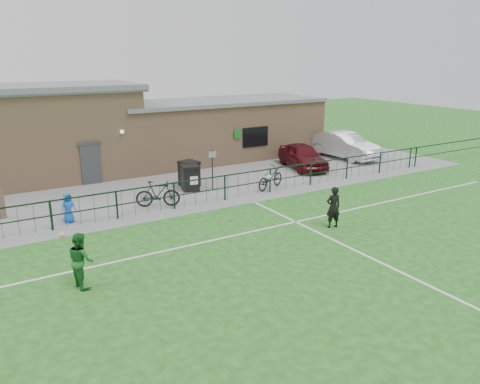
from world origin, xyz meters
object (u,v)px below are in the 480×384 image
wheelie_bin_right (189,174)px  car_silver (343,145)px  bicycle_e (270,178)px  ball_ground (62,234)px  spectator_child (68,208)px  car_maroon (303,156)px  bicycle_d (158,194)px  outfield_player (81,260)px  wheelie_bin_left (190,178)px  sign_post (212,170)px

wheelie_bin_right → car_silver: car_silver is taller
bicycle_e → ball_ground: (-10.23, -1.41, -0.45)m
ball_ground → spectator_child: bearing=68.4°
car_maroon → bicycle_d: 10.27m
spectator_child → ball_ground: 1.64m
bicycle_e → outfield_player: outfield_player is taller
car_maroon → ball_ground: size_ratio=19.40×
bicycle_e → spectator_child: 9.65m
bicycle_e → spectator_child: size_ratio=1.70×
outfield_player → ball_ground: size_ratio=7.45×
wheelie_bin_left → bicycle_e: (3.53, -1.80, -0.04)m
wheelie_bin_left → wheelie_bin_right: wheelie_bin_right is taller
wheelie_bin_left → car_maroon: (7.63, 0.82, 0.14)m
car_silver → bicycle_d: (-14.06, -3.45, -0.26)m
wheelie_bin_left → outfield_player: size_ratio=0.71×
wheelie_bin_right → ball_ground: 8.04m
car_silver → car_maroon: bearing=-171.0°
wheelie_bin_right → car_maroon: size_ratio=0.28×
car_silver → outfield_player: car_silver is taller
wheelie_bin_right → outfield_player: size_ratio=0.73×
wheelie_bin_right → car_maroon: 7.34m
car_maroon → spectator_child: (-13.75, -2.58, -0.12)m
outfield_player → wheelie_bin_left: bearing=-52.1°
bicycle_d → bicycle_e: bearing=-67.4°
car_maroon → outfield_player: outfield_player is taller
spectator_child → outfield_player: 5.77m
sign_post → car_maroon: 6.75m
car_silver → ball_ground: (-18.42, -4.99, -0.75)m
sign_post → outfield_player: 10.59m
bicycle_d → bicycle_e: bicycle_d is taller
bicycle_d → ball_ground: bicycle_d is taller
bicycle_d → outfield_player: outfield_player is taller
ball_ground → outfield_player: bearing=-93.0°
outfield_player → car_silver: bearing=-72.9°
spectator_child → outfield_player: bearing=-114.3°
car_maroon → outfield_player: 16.75m
sign_post → car_silver: size_ratio=0.39×
wheelie_bin_right → bicycle_d: size_ratio=0.62×
wheelie_bin_left → bicycle_d: bearing=-131.5°
wheelie_bin_right → outfield_player: outfield_player is taller
wheelie_bin_left → spectator_child: 6.37m
wheelie_bin_left → bicycle_e: bearing=-14.2°
sign_post → car_maroon: (6.62, 1.27, -0.28)m
bicycle_d → spectator_child: size_ratio=1.58×
car_maroon → bicycle_e: size_ratio=2.06×
bicycle_e → ball_ground: bearing=74.8°
bicycle_d → bicycle_e: size_ratio=0.93×
wheelie_bin_right → ball_ground: (-6.99, -3.95, -0.50)m
car_silver → outfield_player: bearing=-157.8°
car_silver → outfield_player: size_ratio=3.11×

